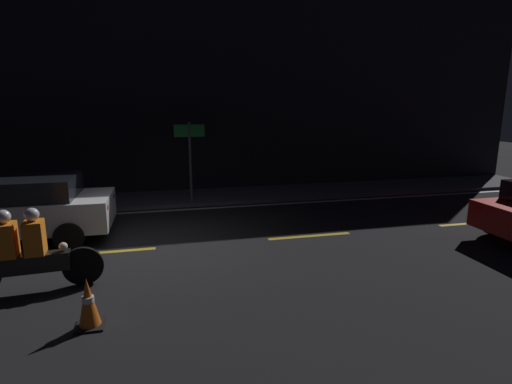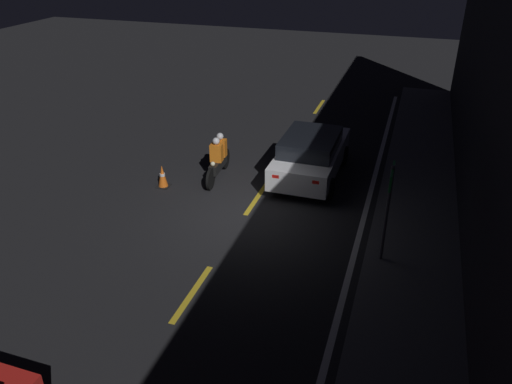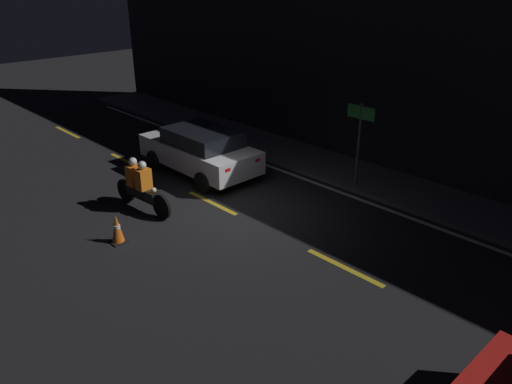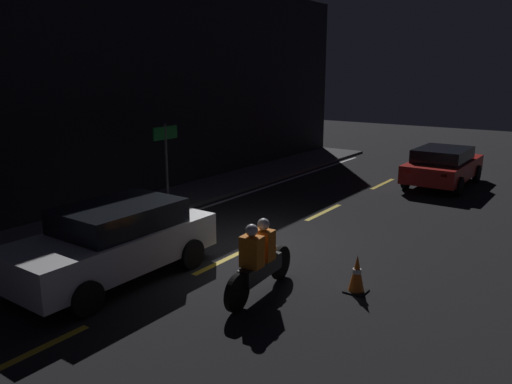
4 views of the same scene
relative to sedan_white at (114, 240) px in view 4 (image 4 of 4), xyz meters
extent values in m
plane|color=black|center=(2.95, -1.15, -0.77)|extent=(56.00, 56.00, 0.00)
cube|color=#4C4C4F|center=(2.95, 3.31, -0.72)|extent=(28.00, 2.18, 0.10)
cube|color=black|center=(2.95, 4.55, 2.75)|extent=(28.00, 0.30, 7.05)
cube|color=gold|center=(-2.55, -1.15, -0.77)|extent=(2.00, 0.14, 0.01)
cube|color=gold|center=(1.95, -1.15, -0.77)|extent=(2.00, 0.14, 0.01)
cube|color=gold|center=(6.45, -1.15, -0.77)|extent=(2.00, 0.14, 0.01)
cube|color=gold|center=(10.95, -1.15, -0.77)|extent=(2.00, 0.14, 0.01)
cube|color=silver|center=(2.95, 1.97, -0.77)|extent=(25.20, 0.14, 0.01)
cube|color=silver|center=(-0.05, 0.00, -0.13)|extent=(4.07, 1.78, 0.68)
cube|color=black|center=(0.15, 0.00, 0.45)|extent=(2.24, 1.60, 0.47)
cube|color=red|center=(1.95, -0.58, 0.04)|extent=(0.06, 0.20, 0.10)
cube|color=red|center=(1.95, 0.57, 0.04)|extent=(0.06, 0.20, 0.10)
cylinder|color=black|center=(-1.31, -0.86, -0.47)|extent=(0.61, 0.18, 0.61)
cylinder|color=black|center=(-1.31, 0.87, -0.47)|extent=(0.61, 0.18, 0.61)
cylinder|color=black|center=(1.21, -0.87, -0.47)|extent=(0.61, 0.18, 0.61)
cylinder|color=black|center=(1.21, 0.86, -0.47)|extent=(0.61, 0.18, 0.61)
cube|color=red|center=(11.95, -2.93, -0.17)|extent=(4.04, 1.80, 0.59)
cube|color=black|center=(11.75, -2.93, 0.35)|extent=(2.23, 1.61, 0.44)
cube|color=red|center=(9.97, -2.34, -0.02)|extent=(0.06, 0.20, 0.10)
cube|color=red|center=(9.96, -3.49, -0.02)|extent=(0.06, 0.20, 0.10)
cylinder|color=black|center=(13.20, -2.07, -0.46)|extent=(0.62, 0.18, 0.62)
cylinder|color=black|center=(13.19, -3.80, -0.46)|extent=(0.62, 0.18, 0.62)
cylinder|color=black|center=(10.71, -2.06, -0.46)|extent=(0.62, 0.18, 0.62)
cylinder|color=black|center=(10.69, -3.79, -0.46)|extent=(0.62, 0.18, 0.62)
cylinder|color=black|center=(1.79, -2.66, -0.44)|extent=(0.67, 0.13, 0.66)
cylinder|color=black|center=(0.24, -2.78, -0.44)|extent=(0.67, 0.15, 0.66)
cube|color=black|center=(1.01, -2.72, -0.29)|extent=(1.20, 0.33, 0.30)
sphere|color=#F2EABF|center=(1.51, -2.68, -0.06)|extent=(0.14, 0.14, 0.14)
cube|color=orange|center=(1.11, -2.71, 0.13)|extent=(0.31, 0.38, 0.55)
sphere|color=silver|center=(1.11, -2.71, 0.52)|extent=(0.22, 0.22, 0.22)
cube|color=orange|center=(0.71, -2.74, 0.13)|extent=(0.31, 0.38, 0.55)
sphere|color=silver|center=(0.71, -2.74, 0.52)|extent=(0.22, 0.22, 0.22)
cube|color=black|center=(2.10, -4.10, -0.76)|extent=(0.38, 0.38, 0.03)
cone|color=orange|center=(2.10, -4.10, -0.40)|extent=(0.29, 0.29, 0.68)
cylinder|color=white|center=(2.10, -4.10, -0.37)|extent=(0.16, 0.16, 0.08)
cylinder|color=#4C4C51|center=(4.01, 2.59, 0.53)|extent=(0.08, 0.08, 2.40)
cube|color=#198C33|center=(4.01, 2.59, 1.48)|extent=(0.90, 0.05, 0.36)
camera|label=1|loc=(3.17, -9.50, 2.23)|focal=28.00mm
camera|label=2|loc=(14.11, 2.80, 6.18)|focal=35.00mm
camera|label=3|loc=(11.72, -8.84, 5.10)|focal=35.00mm
camera|label=4|loc=(-5.85, -7.46, 3.16)|focal=35.00mm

